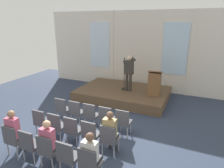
{
  "coord_description": "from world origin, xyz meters",
  "views": [
    {
      "loc": [
        3.2,
        -4.47,
        3.61
      ],
      "look_at": [
        0.09,
        2.57,
        1.17
      ],
      "focal_mm": 31.61,
      "sensor_mm": 36.0,
      "label": 1
    }
  ],
  "objects_px": {
    "chair_r0_c0": "(63,108)",
    "lectern": "(154,83)",
    "chair_r2_c0": "(14,138)",
    "chair_r2_c2": "(48,149)",
    "audience_r2_c2": "(49,141)",
    "chair_r1_c1": "(57,125)",
    "audience_r2_c4": "(91,154)",
    "speaker": "(129,71)",
    "chair_r0_c4": "(123,121)",
    "audience_r2_c0": "(15,130)",
    "chair_r0_c2": "(91,114)",
    "mic_stand": "(124,83)",
    "audience_r1_c4": "(111,130)",
    "chair_r1_c0": "(42,121)",
    "chair_r1_c2": "(73,129)",
    "chair_r2_c3": "(68,155)",
    "chair_r1_c3": "(90,133)",
    "chair_r2_c1": "(30,143)",
    "chair_r0_c3": "(106,117)",
    "chair_r0_c1": "(76,111)",
    "chair_r1_c4": "(109,138)",
    "chair_r2_c4": "(90,162)"
  },
  "relations": [
    {
      "from": "audience_r2_c0",
      "to": "chair_r2_c2",
      "type": "height_order",
      "value": "audience_r2_c0"
    },
    {
      "from": "chair_r0_c3",
      "to": "chair_r1_c0",
      "type": "height_order",
      "value": "same"
    },
    {
      "from": "chair_r2_c0",
      "to": "chair_r2_c2",
      "type": "relative_size",
      "value": 1.0
    },
    {
      "from": "chair_r0_c3",
      "to": "audience_r2_c4",
      "type": "height_order",
      "value": "audience_r2_c4"
    },
    {
      "from": "audience_r2_c2",
      "to": "audience_r2_c4",
      "type": "relative_size",
      "value": 1.03
    },
    {
      "from": "chair_r0_c4",
      "to": "chair_r2_c0",
      "type": "distance_m",
      "value": 3.26
    },
    {
      "from": "audience_r1_c4",
      "to": "chair_r2_c2",
      "type": "height_order",
      "value": "audience_r1_c4"
    },
    {
      "from": "chair_r0_c1",
      "to": "chair_r1_c3",
      "type": "relative_size",
      "value": 1.0
    },
    {
      "from": "chair_r0_c0",
      "to": "chair_r2_c4",
      "type": "xyz_separation_m",
      "value": [
        2.42,
        -2.18,
        0.0
      ]
    },
    {
      "from": "mic_stand",
      "to": "chair_r2_c3",
      "type": "xyz_separation_m",
      "value": [
        0.57,
        -5.39,
        -0.24
      ]
    },
    {
      "from": "lectern",
      "to": "chair_r0_c3",
      "type": "bearing_deg",
      "value": -107.46
    },
    {
      "from": "chair_r0_c4",
      "to": "chair_r0_c2",
      "type": "bearing_deg",
      "value": 180.0
    },
    {
      "from": "chair_r2_c4",
      "to": "chair_r0_c0",
      "type": "bearing_deg",
      "value": 138.02
    },
    {
      "from": "chair_r1_c0",
      "to": "chair_r2_c3",
      "type": "xyz_separation_m",
      "value": [
        1.82,
        -1.09,
        0.0
      ]
    },
    {
      "from": "lectern",
      "to": "chair_r0_c2",
      "type": "relative_size",
      "value": 1.23
    },
    {
      "from": "chair_r2_c2",
      "to": "audience_r2_c4",
      "type": "distance_m",
      "value": 1.23
    },
    {
      "from": "chair_r0_c0",
      "to": "chair_r2_c1",
      "type": "height_order",
      "value": "same"
    },
    {
      "from": "chair_r1_c1",
      "to": "audience_r2_c4",
      "type": "height_order",
      "value": "audience_r2_c4"
    },
    {
      "from": "chair_r2_c4",
      "to": "chair_r2_c1",
      "type": "bearing_deg",
      "value": 180.0
    },
    {
      "from": "audience_r2_c0",
      "to": "audience_r2_c4",
      "type": "height_order",
      "value": "audience_r2_c0"
    },
    {
      "from": "speaker",
      "to": "chair_r0_c4",
      "type": "xyz_separation_m",
      "value": [
        0.9,
        -3.1,
        -0.9
      ]
    },
    {
      "from": "chair_r0_c3",
      "to": "chair_r1_c3",
      "type": "relative_size",
      "value": 1.0
    },
    {
      "from": "chair_r0_c1",
      "to": "chair_r2_c3",
      "type": "height_order",
      "value": "same"
    },
    {
      "from": "chair_r2_c2",
      "to": "mic_stand",
      "type": "bearing_deg",
      "value": 89.59
    },
    {
      "from": "mic_stand",
      "to": "audience_r1_c4",
      "type": "bearing_deg",
      "value": -74.48
    },
    {
      "from": "chair_r1_c1",
      "to": "audience_r2_c4",
      "type": "xyz_separation_m",
      "value": [
        1.82,
        -1.01,
        0.17
      ]
    },
    {
      "from": "audience_r2_c0",
      "to": "chair_r1_c4",
      "type": "bearing_deg",
      "value": 22.63
    },
    {
      "from": "chair_r0_c0",
      "to": "chair_r1_c4",
      "type": "bearing_deg",
      "value": -24.22
    },
    {
      "from": "chair_r2_c3",
      "to": "chair_r2_c4",
      "type": "bearing_deg",
      "value": 0.0
    },
    {
      "from": "chair_r0_c3",
      "to": "chair_r1_c1",
      "type": "xyz_separation_m",
      "value": [
        -1.21,
        -1.09,
        0.0
      ]
    },
    {
      "from": "chair_r0_c0",
      "to": "lectern",
      "type": "bearing_deg",
      "value": 47.45
    },
    {
      "from": "chair_r0_c2",
      "to": "audience_r2_c4",
      "type": "distance_m",
      "value": 2.43
    },
    {
      "from": "chair_r1_c2",
      "to": "chair_r2_c3",
      "type": "height_order",
      "value": "same"
    },
    {
      "from": "chair_r2_c0",
      "to": "audience_r2_c2",
      "type": "relative_size",
      "value": 0.72
    },
    {
      "from": "chair_r1_c1",
      "to": "chair_r2_c3",
      "type": "bearing_deg",
      "value": -41.98
    },
    {
      "from": "speaker",
      "to": "chair_r2_c3",
      "type": "relative_size",
      "value": 1.81
    },
    {
      "from": "speaker",
      "to": "chair_r2_c2",
      "type": "height_order",
      "value": "speaker"
    },
    {
      "from": "mic_stand",
      "to": "audience_r1_c4",
      "type": "xyz_separation_m",
      "value": [
        1.17,
        -4.22,
        -0.05
      ]
    },
    {
      "from": "chair_r0_c0",
      "to": "chair_r0_c4",
      "type": "distance_m",
      "value": 2.42
    },
    {
      "from": "lectern",
      "to": "chair_r2_c2",
      "type": "height_order",
      "value": "lectern"
    },
    {
      "from": "mic_stand",
      "to": "chair_r1_c0",
      "type": "distance_m",
      "value": 4.49
    },
    {
      "from": "chair_r2_c3",
      "to": "chair_r1_c0",
      "type": "bearing_deg",
      "value": 149.04
    },
    {
      "from": "chair_r0_c4",
      "to": "chair_r1_c2",
      "type": "height_order",
      "value": "same"
    },
    {
      "from": "chair_r0_c3",
      "to": "audience_r2_c4",
      "type": "bearing_deg",
      "value": -73.88
    },
    {
      "from": "chair_r1_c4",
      "to": "audience_r1_c4",
      "type": "height_order",
      "value": "audience_r1_c4"
    },
    {
      "from": "chair_r1_c2",
      "to": "chair_r1_c3",
      "type": "bearing_deg",
      "value": 0.0
    },
    {
      "from": "chair_r1_c4",
      "to": "audience_r2_c2",
      "type": "distance_m",
      "value": 1.59
    },
    {
      "from": "chair_r0_c0",
      "to": "chair_r2_c1",
      "type": "distance_m",
      "value": 2.26
    },
    {
      "from": "speaker",
      "to": "chair_r2_c2",
      "type": "distance_m",
      "value": 5.36
    },
    {
      "from": "chair_r0_c3",
      "to": "audience_r1_c4",
      "type": "height_order",
      "value": "audience_r1_c4"
    }
  ]
}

